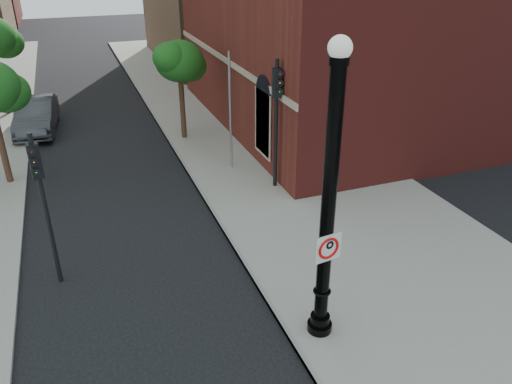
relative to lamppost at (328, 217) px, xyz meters
name	(u,v)px	position (x,y,z in m)	size (l,w,h in m)	color
ground	(203,357)	(-2.78, 0.23, -3.18)	(120.00, 120.00, 0.00)	black
sidewalk_right	(277,157)	(3.22, 10.23, -3.12)	(8.00, 60.00, 0.12)	gray
curb_edge	(187,170)	(-0.73, 10.23, -3.11)	(0.10, 60.00, 0.14)	gray
lamppost	(328,217)	(0.00, 0.00, 0.00)	(0.58, 0.58, 6.89)	black
no_parking_sign	(329,248)	(-0.02, -0.17, -0.65)	(0.65, 0.13, 0.65)	white
parked_car	(36,115)	(-6.39, 17.56, -2.39)	(1.68, 4.82, 1.59)	#313237
traffic_signal_left	(40,186)	(-5.71, 4.33, -0.28)	(0.31, 0.37, 4.31)	black
traffic_signal_right	(277,105)	(2.02, 7.58, 0.07)	(0.36, 0.42, 4.83)	black
utility_pole	(230,114)	(1.01, 9.77, -0.80)	(0.10, 0.10, 4.76)	#999999
street_tree_c	(180,62)	(0.06, 13.93, 0.40)	(2.53, 2.28, 4.55)	#362015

